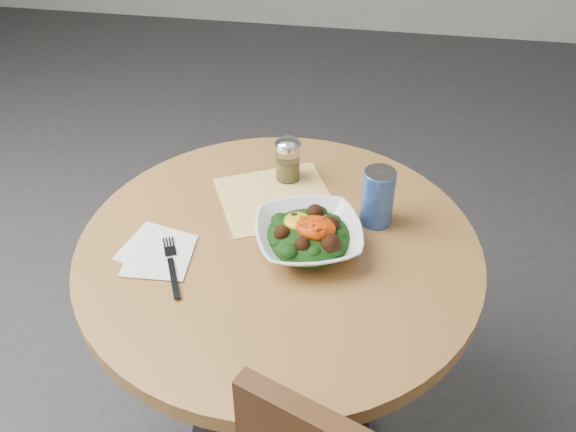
# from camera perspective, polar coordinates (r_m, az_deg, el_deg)

# --- Properties ---
(table) EXTENTS (0.90, 0.90, 0.75)m
(table) POSITION_cam_1_polar(r_m,az_deg,el_deg) (1.56, -0.77, -8.06)
(table) COLOR black
(table) RESTS_ON ground
(cloth_napkin) EXTENTS (0.34, 0.33, 0.00)m
(cloth_napkin) POSITION_cam_1_polar(r_m,az_deg,el_deg) (1.55, -1.08, 1.58)
(cloth_napkin) COLOR #F6AE0C
(cloth_napkin) RESTS_ON table
(paper_napkins) EXTENTS (0.17, 0.19, 0.00)m
(paper_napkins) POSITION_cam_1_polar(r_m,az_deg,el_deg) (1.43, -11.52, -3.17)
(paper_napkins) COLOR white
(paper_napkins) RESTS_ON table
(salad_bowl) EXTENTS (0.29, 0.29, 0.09)m
(salad_bowl) POSITION_cam_1_polar(r_m,az_deg,el_deg) (1.40, 1.84, -1.74)
(salad_bowl) COLOR white
(salad_bowl) RESTS_ON table
(fork) EXTENTS (0.09, 0.19, 0.00)m
(fork) POSITION_cam_1_polar(r_m,az_deg,el_deg) (1.39, -10.29, -4.26)
(fork) COLOR black
(fork) RESTS_ON table
(spice_shaker) EXTENTS (0.06, 0.06, 0.12)m
(spice_shaker) POSITION_cam_1_polar(r_m,az_deg,el_deg) (1.59, -0.02, 5.03)
(spice_shaker) COLOR silver
(spice_shaker) RESTS_ON table
(beverage_can) EXTENTS (0.07, 0.07, 0.14)m
(beverage_can) POSITION_cam_1_polar(r_m,az_deg,el_deg) (1.46, 7.98, 1.69)
(beverage_can) COLOR navy
(beverage_can) RESTS_ON table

